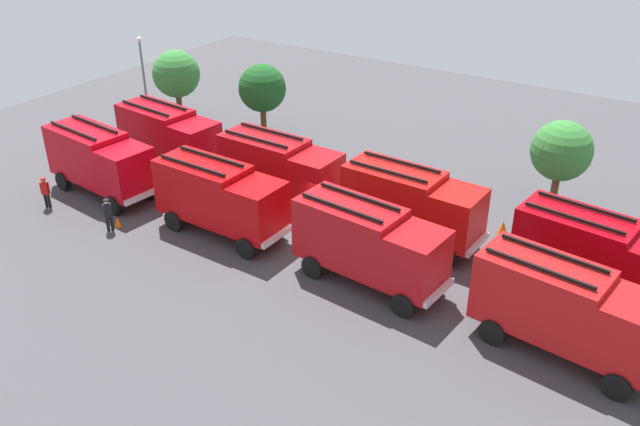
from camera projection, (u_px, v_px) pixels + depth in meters
ground_plane at (320, 237)px, 34.56m from camera, size 62.83×62.83×0.00m
fire_truck_0 at (99, 159)px, 38.02m from camera, size 7.42×3.37×3.88m
fire_truck_1 at (220, 196)px, 33.95m from camera, size 7.26×2.91×3.88m
fire_truck_2 at (369, 242)px, 29.90m from camera, size 7.39×3.27×3.88m
fire_truck_3 at (566, 307)px, 25.61m from camera, size 7.44×3.46×3.88m
fire_truck_4 at (168, 135)px, 41.34m from camera, size 7.40×3.33×3.88m
fire_truck_5 at (280, 167)px, 37.03m from camera, size 7.27×2.93×3.88m
fire_truck_6 at (411, 202)px, 33.30m from camera, size 7.30×3.00×3.88m
fire_truck_7 at (597, 253)px, 29.05m from camera, size 7.44×3.44×3.88m
firefighter_0 at (108, 213)px, 34.69m from camera, size 0.41×0.48×1.80m
firefighter_1 at (45, 191)px, 37.00m from camera, size 0.47×0.36×1.78m
firefighter_2 at (154, 172)px, 39.41m from camera, size 0.43×0.27×1.69m
tree_0 at (176, 74)px, 47.94m from camera, size 3.39×3.39×5.25m
tree_1 at (262, 88)px, 45.47m from camera, size 3.26×3.26×5.05m
tree_2 at (561, 151)px, 35.81m from camera, size 3.27×3.27×5.07m
traffic_cone_0 at (118, 222)px, 35.40m from camera, size 0.39×0.39×0.56m
traffic_cone_1 at (170, 135)px, 46.04m from camera, size 0.52×0.52×0.74m
traffic_cone_2 at (503, 227)px, 34.69m from camera, size 0.51×0.51×0.73m
lamppost at (144, 76)px, 46.55m from camera, size 0.36×0.36×6.53m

